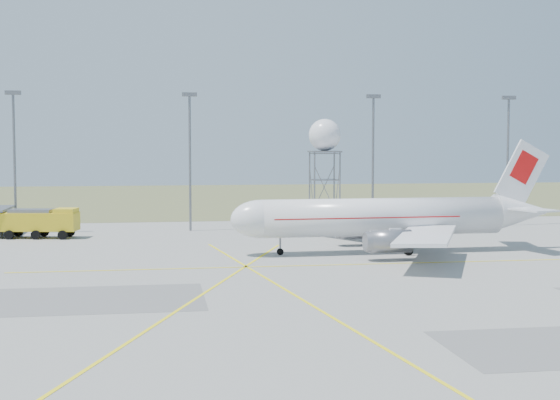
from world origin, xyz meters
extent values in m
plane|color=#9E9F9A|center=(0.00, 0.00, 0.00)|extent=(400.00, 400.00, 0.00)
cube|color=#526336|center=(0.00, 140.00, 0.01)|extent=(400.00, 120.00, 0.03)
cylinder|color=slate|center=(-35.00, 66.00, 10.00)|extent=(0.36, 0.36, 20.00)
cube|color=slate|center=(-35.00, 66.00, 20.20)|extent=(2.20, 0.50, 0.60)
cylinder|color=slate|center=(-10.00, 66.00, 10.00)|extent=(0.36, 0.36, 20.00)
cube|color=slate|center=(-10.00, 66.00, 20.20)|extent=(2.20, 0.50, 0.60)
cylinder|color=slate|center=(18.00, 66.00, 10.00)|extent=(0.36, 0.36, 20.00)
cube|color=slate|center=(18.00, 66.00, 20.20)|extent=(2.20, 0.50, 0.60)
cylinder|color=slate|center=(40.00, 66.00, 10.00)|extent=(0.36, 0.36, 20.00)
cube|color=slate|center=(40.00, 66.00, 20.20)|extent=(2.20, 0.50, 0.60)
cylinder|color=silver|center=(11.45, 38.78, 4.23)|extent=(29.10, 5.34, 4.46)
ellipsoid|color=silver|center=(-3.03, 38.34, 4.23)|extent=(7.26, 4.67, 4.46)
cube|color=black|center=(-4.37, 38.29, 4.90)|extent=(1.76, 2.50, 1.09)
cone|color=silver|center=(29.27, 39.32, 4.57)|extent=(6.82, 4.66, 4.46)
cube|color=silver|center=(29.27, 39.32, 9.25)|extent=(7.15, 0.55, 8.38)
cube|color=red|center=(29.49, 39.33, 10.03)|extent=(3.85, 0.50, 4.30)
cube|color=silver|center=(28.61, 42.87, 5.13)|extent=(3.75, 6.23, 0.20)
cube|color=silver|center=(28.82, 35.74, 5.13)|extent=(3.75, 6.23, 0.20)
cube|color=silver|center=(12.81, 48.85, 3.12)|extent=(13.03, 18.27, 0.40)
cube|color=silver|center=(13.43, 28.80, 3.12)|extent=(12.20, 18.45, 0.40)
cylinder|color=slate|center=(10.14, 45.20, 2.12)|extent=(4.76, 2.70, 2.56)
cylinder|color=slate|center=(10.53, 32.28, 2.12)|extent=(4.76, 2.70, 2.56)
cube|color=red|center=(9.22, 38.71, 4.35)|extent=(22.41, 5.17, 0.13)
cylinder|color=black|center=(-0.80, 38.40, 0.50)|extent=(0.80, 0.80, 1.00)
cube|color=black|center=(13.68, 38.84, 0.50)|extent=(1.32, 6.72, 1.00)
cylinder|color=slate|center=(13.68, 38.84, 1.00)|extent=(0.28, 0.28, 2.01)
cylinder|color=slate|center=(6.93, 56.53, 5.91)|extent=(0.22, 0.22, 11.82)
cylinder|color=slate|center=(10.56, 56.53, 5.91)|extent=(0.22, 0.22, 11.82)
cylinder|color=slate|center=(10.56, 60.17, 5.91)|extent=(0.22, 0.22, 11.82)
cylinder|color=slate|center=(6.93, 60.17, 5.91)|extent=(0.22, 0.22, 11.82)
cube|color=slate|center=(8.74, 58.35, 11.82)|extent=(4.24, 4.24, 0.23)
sphere|color=silver|center=(8.74, 58.35, 14.18)|extent=(4.55, 4.55, 4.55)
cube|color=gold|center=(-30.81, 60.00, 2.28)|extent=(10.68, 5.17, 2.50)
cube|color=gold|center=(-27.22, 59.36, 3.30)|extent=(3.25, 3.62, 1.59)
cube|color=black|center=(-26.44, 59.22, 3.41)|extent=(0.63, 2.93, 1.14)
cube|color=slate|center=(-31.93, 60.20, 3.75)|extent=(6.08, 3.69, 0.46)
camera|label=1|loc=(-14.77, -50.17, 12.67)|focal=50.00mm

